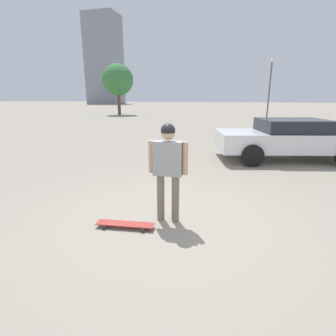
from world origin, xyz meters
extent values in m
plane|color=gray|center=(0.00, 0.00, 0.00)|extent=(220.00, 220.00, 0.00)
cylinder|color=#7A6B56|center=(0.00, 0.13, 0.40)|extent=(0.12, 0.12, 0.80)
cylinder|color=#7A6B56|center=(0.00, -0.13, 0.40)|extent=(0.12, 0.12, 0.80)
cube|color=#999999|center=(0.00, 0.00, 1.07)|extent=(0.21, 0.46, 0.55)
cylinder|color=tan|center=(-0.01, 0.27, 1.08)|extent=(0.09, 0.09, 0.52)
cylinder|color=tan|center=(0.01, -0.27, 1.08)|extent=(0.09, 0.09, 0.52)
sphere|color=tan|center=(0.00, 0.00, 1.47)|extent=(0.22, 0.22, 0.22)
sphere|color=black|center=(0.00, 0.00, 1.51)|extent=(0.23, 0.23, 0.23)
cube|color=#A5332D|center=(-0.43, 0.59, 0.07)|extent=(0.29, 0.94, 0.01)
cylinder|color=#262628|center=(-0.58, 0.89, 0.03)|extent=(0.04, 0.07, 0.06)
cylinder|color=#262628|center=(-0.36, 0.91, 0.03)|extent=(0.04, 0.07, 0.06)
cylinder|color=#262628|center=(-0.51, 0.26, 0.03)|extent=(0.04, 0.07, 0.06)
cylinder|color=#262628|center=(-0.29, 0.29, 0.03)|extent=(0.04, 0.07, 0.06)
cube|color=silver|center=(5.35, -2.62, 0.62)|extent=(2.93, 4.84, 0.59)
cube|color=#1E232D|center=(5.38, -2.73, 1.12)|extent=(2.15, 2.38, 0.40)
cylinder|color=black|center=(4.09, -1.49, 0.33)|extent=(0.35, 0.69, 0.66)
cylinder|color=black|center=(5.93, -1.03, 0.33)|extent=(0.35, 0.69, 0.66)
cylinder|color=black|center=(6.61, -3.75, 0.33)|extent=(0.35, 0.69, 0.66)
cube|color=gray|center=(74.26, 40.27, 12.94)|extent=(8.01, 9.55, 25.88)
cylinder|color=brown|center=(25.03, 12.67, 1.35)|extent=(0.36, 0.36, 2.70)
sphere|color=#387A3D|center=(25.03, 12.67, 3.93)|extent=(3.53, 3.53, 3.53)
cylinder|color=#59595E|center=(19.75, -3.25, 2.36)|extent=(0.12, 0.12, 4.72)
sphere|color=beige|center=(19.75, -3.25, 4.84)|extent=(0.28, 0.28, 0.28)
camera|label=1|loc=(-3.89, -1.05, 2.01)|focal=28.00mm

